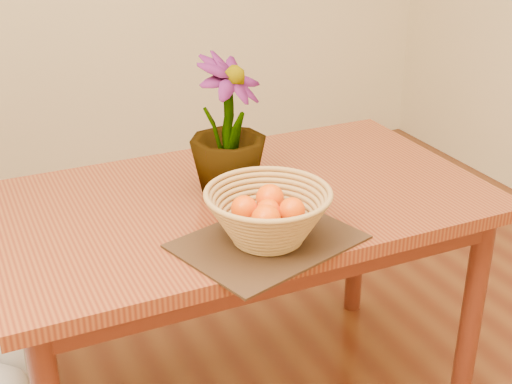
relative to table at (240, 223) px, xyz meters
name	(u,v)px	position (x,y,z in m)	size (l,w,h in m)	color
table	(240,223)	(0.00, 0.00, 0.00)	(1.40, 0.80, 0.75)	brown
placemat	(268,242)	(-0.05, -0.28, 0.09)	(0.42, 0.32, 0.01)	#332012
wicker_basket	(268,218)	(-0.05, -0.28, 0.16)	(0.31, 0.31, 0.13)	#A88446
orange_pile	(268,209)	(-0.05, -0.28, 0.18)	(0.17, 0.17, 0.07)	#FE4404
potted_plant	(228,126)	(-0.01, 0.05, 0.28)	(0.22, 0.22, 0.39)	#184112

